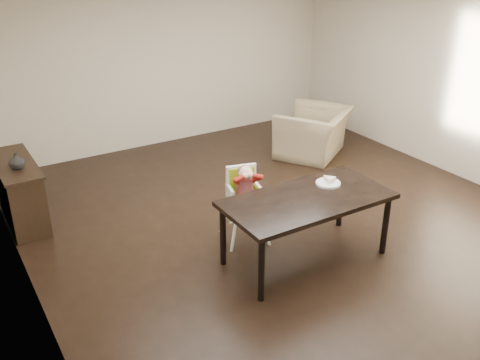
# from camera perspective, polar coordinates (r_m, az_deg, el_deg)

# --- Properties ---
(ground) EXTENTS (7.00, 7.00, 0.00)m
(ground) POSITION_cam_1_polar(r_m,az_deg,el_deg) (6.64, 5.52, -4.83)
(ground) COLOR black
(ground) RESTS_ON ground
(room_walls) EXTENTS (6.02, 7.02, 2.71)m
(room_walls) POSITION_cam_1_polar(r_m,az_deg,el_deg) (5.95, 6.26, 10.88)
(room_walls) COLOR beige
(room_walls) RESTS_ON ground
(dining_table) EXTENTS (1.80, 0.90, 0.75)m
(dining_table) POSITION_cam_1_polar(r_m,az_deg,el_deg) (5.70, 7.18, -2.58)
(dining_table) COLOR black
(dining_table) RESTS_ON ground
(high_chair) EXTENTS (0.47, 0.47, 0.93)m
(high_chair) POSITION_cam_1_polar(r_m,az_deg,el_deg) (6.06, 0.44, -0.78)
(high_chair) COLOR white
(high_chair) RESTS_ON ground
(plate) EXTENTS (0.32, 0.32, 0.08)m
(plate) POSITION_cam_1_polar(r_m,az_deg,el_deg) (5.99, 9.44, -0.19)
(plate) COLOR white
(plate) RESTS_ON dining_table
(armchair) EXTENTS (1.36, 1.24, 1.00)m
(armchair) POSITION_cam_1_polar(r_m,az_deg,el_deg) (8.64, 7.87, 5.84)
(armchair) COLOR #94835E
(armchair) RESTS_ON ground
(sideboard) EXTENTS (0.44, 1.26, 0.79)m
(sideboard) POSITION_cam_1_polar(r_m,az_deg,el_deg) (7.07, -22.42, -1.19)
(sideboard) COLOR black
(sideboard) RESTS_ON ground
(vase) EXTENTS (0.22, 0.23, 0.18)m
(vase) POSITION_cam_1_polar(r_m,az_deg,el_deg) (6.69, -22.75, 1.86)
(vase) COLOR #99999E
(vase) RESTS_ON sideboard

